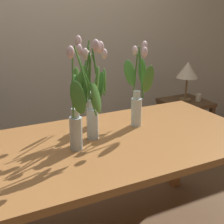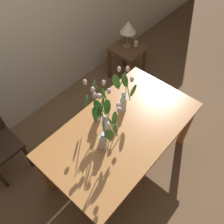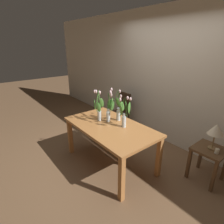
# 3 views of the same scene
# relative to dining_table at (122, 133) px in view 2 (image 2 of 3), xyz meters

# --- Properties ---
(ground_plane) EXTENTS (18.00, 18.00, 0.00)m
(ground_plane) POSITION_rel_dining_table_xyz_m (0.00, 0.00, -0.65)
(ground_plane) COLOR brown
(room_wall_rear) EXTENTS (9.00, 0.10, 2.70)m
(room_wall_rear) POSITION_rel_dining_table_xyz_m (0.00, 1.48, 0.70)
(room_wall_rear) COLOR beige
(room_wall_rear) RESTS_ON ground
(dining_table) EXTENTS (1.60, 0.90, 0.74)m
(dining_table) POSITION_rel_dining_table_xyz_m (0.00, 0.00, 0.00)
(dining_table) COLOR #B7753D
(dining_table) RESTS_ON ground
(tulip_vase_0) EXTENTS (0.21, 0.14, 0.55)m
(tulip_vase_0) POSITION_rel_dining_table_xyz_m (-0.15, 0.11, 0.31)
(tulip_vase_0) COLOR silver
(tulip_vase_0) RESTS_ON dining_table
(tulip_vase_1) EXTENTS (0.20, 0.16, 0.59)m
(tulip_vase_1) POSITION_rel_dining_table_xyz_m (-0.26, -0.04, 0.31)
(tulip_vase_1) COLOR silver
(tulip_vase_1) RESTS_ON dining_table
(tulip_vase_2) EXTENTS (0.24, 0.24, 0.58)m
(tulip_vase_2) POSITION_rel_dining_table_xyz_m (-0.09, 0.24, 0.30)
(tulip_vase_2) COLOR silver
(tulip_vase_2) RESTS_ON dining_table
(tulip_vase_3) EXTENTS (0.13, 0.26, 0.53)m
(tulip_vase_3) POSITION_rel_dining_table_xyz_m (0.19, 0.15, 0.30)
(tulip_vase_3) COLOR silver
(tulip_vase_3) RESTS_ON dining_table
(side_table) EXTENTS (0.44, 0.44, 0.55)m
(side_table) POSITION_rel_dining_table_xyz_m (1.25, 0.92, -0.22)
(side_table) COLOR brown
(side_table) RESTS_ON ground
(table_lamp) EXTENTS (0.22, 0.22, 0.40)m
(table_lamp) POSITION_rel_dining_table_xyz_m (1.26, 0.94, 0.21)
(table_lamp) COLOR olive
(table_lamp) RESTS_ON side_table
(pillar_candle) EXTENTS (0.06, 0.06, 0.07)m
(pillar_candle) POSITION_rel_dining_table_xyz_m (1.36, 0.86, -0.06)
(pillar_candle) COLOR beige
(pillar_candle) RESTS_ON side_table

